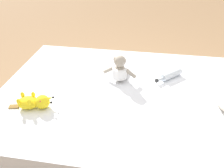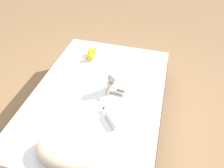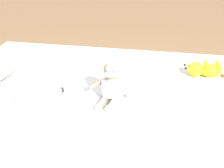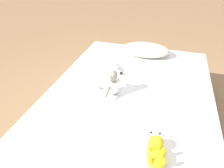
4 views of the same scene
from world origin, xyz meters
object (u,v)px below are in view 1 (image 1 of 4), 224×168
(bed, at_px, (126,114))
(glass_bottle, at_px, (171,75))
(plush_monkey, at_px, (120,70))
(plush_yellow_creature, at_px, (34,102))

(bed, xyz_separation_m, glass_bottle, (-0.25, 0.34, 0.26))
(plush_monkey, relative_size, glass_bottle, 1.22)
(bed, bearing_deg, plush_yellow_creature, -65.11)
(glass_bottle, bearing_deg, plush_yellow_creature, -60.70)
(plush_monkey, xyz_separation_m, glass_bottle, (-0.10, 0.42, -0.07))
(plush_monkey, distance_m, plush_yellow_creature, 0.71)
(bed, bearing_deg, glass_bottle, 126.50)
(plush_yellow_creature, relative_size, glass_bottle, 1.40)
(plush_monkey, xyz_separation_m, plush_yellow_creature, (0.45, -0.55, -0.05))
(bed, distance_m, plush_monkey, 0.37)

